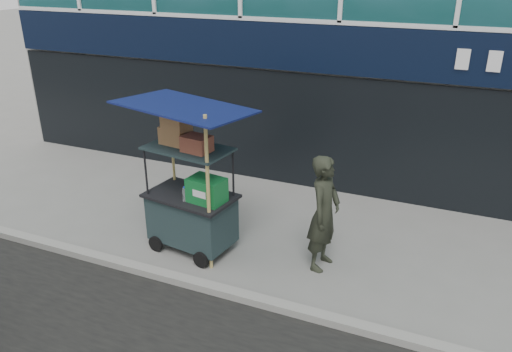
% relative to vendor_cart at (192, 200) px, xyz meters
% --- Properties ---
extents(ground, '(80.00, 80.00, 0.00)m').
position_rel_vendor_cart_xyz_m(ground, '(1.47, -0.76, -0.90)').
color(ground, slate).
rests_on(ground, ground).
extents(curb, '(80.00, 0.18, 0.12)m').
position_rel_vendor_cart_xyz_m(curb, '(1.47, -0.96, -0.84)').
color(curb, gray).
rests_on(curb, ground).
extents(vendor_cart, '(2.05, 1.59, 2.55)m').
position_rel_vendor_cart_xyz_m(vendor_cart, '(0.00, 0.00, 0.00)').
color(vendor_cart, '#182729').
rests_on(vendor_cart, ground).
extents(vendor_man, '(0.53, 0.73, 1.85)m').
position_rel_vendor_cart_xyz_m(vendor_man, '(2.11, 0.34, 0.03)').
color(vendor_man, black).
rests_on(vendor_man, ground).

